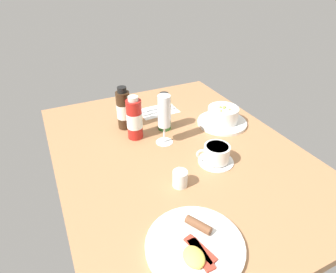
{
  "coord_description": "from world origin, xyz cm",
  "views": [
    {
      "loc": [
        -74.3,
        39.08,
        59.61
      ],
      "look_at": [
        3.99,
        1.9,
        4.24
      ],
      "focal_mm": 30.28,
      "sensor_mm": 36.0,
      "label": 1
    }
  ],
  "objects_px": {
    "sauce_bottle_red": "(134,119)",
    "breakfast_plate": "(195,246)",
    "porridge_bowl": "(223,116)",
    "coffee_cup": "(216,154)",
    "creamer_jug": "(180,178)",
    "sauce_bottle_green": "(164,113)",
    "wine_glass": "(164,114)",
    "cutlery_setting": "(157,111)",
    "sauce_bottle_brown": "(124,110)"
  },
  "relations": [
    {
      "from": "sauce_bottle_brown",
      "to": "breakfast_plate",
      "type": "xyz_separation_m",
      "value": [
        -0.62,
        0.03,
        -0.07
      ]
    },
    {
      "from": "cutlery_setting",
      "to": "coffee_cup",
      "type": "xyz_separation_m",
      "value": [
        -0.43,
        -0.03,
        0.03
      ]
    },
    {
      "from": "breakfast_plate",
      "to": "sauce_bottle_red",
      "type": "bearing_deg",
      "value": -4.44
    },
    {
      "from": "wine_glass",
      "to": "sauce_bottle_brown",
      "type": "xyz_separation_m",
      "value": [
        0.17,
        0.1,
        -0.04
      ]
    },
    {
      "from": "sauce_bottle_green",
      "to": "breakfast_plate",
      "type": "height_order",
      "value": "sauce_bottle_green"
    },
    {
      "from": "porridge_bowl",
      "to": "wine_glass",
      "type": "xyz_separation_m",
      "value": [
        -0.02,
        0.28,
        0.09
      ]
    },
    {
      "from": "cutlery_setting",
      "to": "wine_glass",
      "type": "height_order",
      "value": "wine_glass"
    },
    {
      "from": "sauce_bottle_green",
      "to": "wine_glass",
      "type": "bearing_deg",
      "value": 155.24
    },
    {
      "from": "creamer_jug",
      "to": "breakfast_plate",
      "type": "xyz_separation_m",
      "value": [
        -0.21,
        0.07,
        -0.02
      ]
    },
    {
      "from": "sauce_bottle_brown",
      "to": "breakfast_plate",
      "type": "bearing_deg",
      "value": 177.4
    },
    {
      "from": "sauce_bottle_red",
      "to": "wine_glass",
      "type": "bearing_deg",
      "value": -133.72
    },
    {
      "from": "porridge_bowl",
      "to": "creamer_jug",
      "type": "relative_size",
      "value": 3.56
    },
    {
      "from": "cutlery_setting",
      "to": "breakfast_plate",
      "type": "height_order",
      "value": "breakfast_plate"
    },
    {
      "from": "creamer_jug",
      "to": "sauce_bottle_red",
      "type": "height_order",
      "value": "sauce_bottle_red"
    },
    {
      "from": "sauce_bottle_red",
      "to": "breakfast_plate",
      "type": "xyz_separation_m",
      "value": [
        -0.53,
        0.04,
        -0.07
      ]
    },
    {
      "from": "sauce_bottle_red",
      "to": "breakfast_plate",
      "type": "relative_size",
      "value": 0.71
    },
    {
      "from": "cutlery_setting",
      "to": "creamer_jug",
      "type": "bearing_deg",
      "value": 164.41
    },
    {
      "from": "porridge_bowl",
      "to": "coffee_cup",
      "type": "height_order",
      "value": "porridge_bowl"
    },
    {
      "from": "sauce_bottle_brown",
      "to": "sauce_bottle_red",
      "type": "bearing_deg",
      "value": -171.71
    },
    {
      "from": "coffee_cup",
      "to": "sauce_bottle_green",
      "type": "height_order",
      "value": "sauce_bottle_green"
    },
    {
      "from": "porridge_bowl",
      "to": "sauce_bottle_green",
      "type": "distance_m",
      "value": 0.25
    },
    {
      "from": "creamer_jug",
      "to": "wine_glass",
      "type": "relative_size",
      "value": 0.3
    },
    {
      "from": "porridge_bowl",
      "to": "sauce_bottle_red",
      "type": "bearing_deg",
      "value": 80.88
    },
    {
      "from": "breakfast_plate",
      "to": "creamer_jug",
      "type": "bearing_deg",
      "value": -18.15
    },
    {
      "from": "porridge_bowl",
      "to": "sauce_bottle_brown",
      "type": "bearing_deg",
      "value": 68.48
    },
    {
      "from": "cutlery_setting",
      "to": "breakfast_plate",
      "type": "distance_m",
      "value": 0.72
    },
    {
      "from": "creamer_jug",
      "to": "breakfast_plate",
      "type": "bearing_deg",
      "value": 161.85
    },
    {
      "from": "coffee_cup",
      "to": "sauce_bottle_green",
      "type": "bearing_deg",
      "value": 13.27
    },
    {
      "from": "coffee_cup",
      "to": "creamer_jug",
      "type": "xyz_separation_m",
      "value": [
        -0.05,
        0.16,
        -0.01
      ]
    },
    {
      "from": "cutlery_setting",
      "to": "sauce_bottle_brown",
      "type": "bearing_deg",
      "value": 112.4
    },
    {
      "from": "wine_glass",
      "to": "sauce_bottle_green",
      "type": "xyz_separation_m",
      "value": [
        0.09,
        -0.04,
        -0.05
      ]
    },
    {
      "from": "porridge_bowl",
      "to": "sauce_bottle_green",
      "type": "xyz_separation_m",
      "value": [
        0.07,
        0.24,
        0.04
      ]
    },
    {
      "from": "coffee_cup",
      "to": "wine_glass",
      "type": "height_order",
      "value": "wine_glass"
    },
    {
      "from": "sauce_bottle_green",
      "to": "sauce_bottle_brown",
      "type": "relative_size",
      "value": 0.89
    },
    {
      "from": "porridge_bowl",
      "to": "cutlery_setting",
      "type": "height_order",
      "value": "porridge_bowl"
    },
    {
      "from": "porridge_bowl",
      "to": "breakfast_plate",
      "type": "height_order",
      "value": "porridge_bowl"
    },
    {
      "from": "cutlery_setting",
      "to": "coffee_cup",
      "type": "distance_m",
      "value": 0.43
    },
    {
      "from": "sauce_bottle_brown",
      "to": "creamer_jug",
      "type": "bearing_deg",
      "value": -174.11
    },
    {
      "from": "cutlery_setting",
      "to": "sauce_bottle_red",
      "type": "bearing_deg",
      "value": 134.94
    },
    {
      "from": "coffee_cup",
      "to": "sauce_bottle_green",
      "type": "relative_size",
      "value": 0.83
    },
    {
      "from": "porridge_bowl",
      "to": "coffee_cup",
      "type": "distance_m",
      "value": 0.27
    },
    {
      "from": "cutlery_setting",
      "to": "creamer_jug",
      "type": "xyz_separation_m",
      "value": [
        -0.48,
        0.13,
        0.02
      ]
    },
    {
      "from": "coffee_cup",
      "to": "breakfast_plate",
      "type": "distance_m",
      "value": 0.35
    },
    {
      "from": "porridge_bowl",
      "to": "sauce_bottle_red",
      "type": "height_order",
      "value": "sauce_bottle_red"
    },
    {
      "from": "coffee_cup",
      "to": "sauce_bottle_red",
      "type": "relative_size",
      "value": 0.76
    },
    {
      "from": "porridge_bowl",
      "to": "sauce_bottle_brown",
      "type": "distance_m",
      "value": 0.41
    },
    {
      "from": "sauce_bottle_green",
      "to": "sauce_bottle_red",
      "type": "xyz_separation_m",
      "value": [
        -0.01,
        0.13,
        0.01
      ]
    },
    {
      "from": "sauce_bottle_brown",
      "to": "porridge_bowl",
      "type": "bearing_deg",
      "value": -111.52
    },
    {
      "from": "creamer_jug",
      "to": "breakfast_plate",
      "type": "height_order",
      "value": "creamer_jug"
    },
    {
      "from": "coffee_cup",
      "to": "sauce_bottle_brown",
      "type": "bearing_deg",
      "value": 29.98
    }
  ]
}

